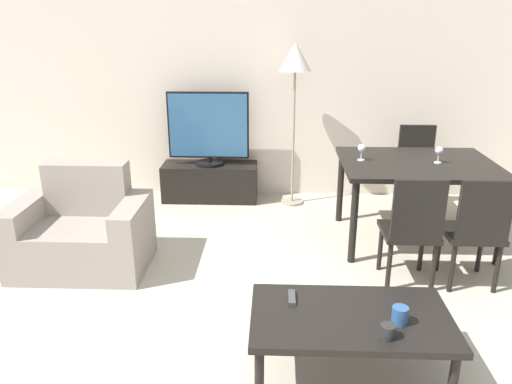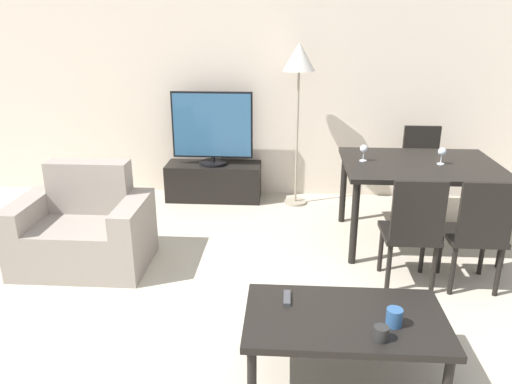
{
  "view_description": "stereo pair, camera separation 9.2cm",
  "coord_description": "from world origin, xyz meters",
  "views": [
    {
      "loc": [
        0.11,
        -1.82,
        1.94
      ],
      "look_at": [
        -0.03,
        1.81,
        0.65
      ],
      "focal_mm": 35.0,
      "sensor_mm": 36.0,
      "label": 1
    },
    {
      "loc": [
        0.2,
        -1.81,
        1.94
      ],
      "look_at": [
        -0.03,
        1.81,
        0.65
      ],
      "focal_mm": 35.0,
      "sensor_mm": 36.0,
      "label": 2
    }
  ],
  "objects": [
    {
      "name": "armchair",
      "position": [
        -1.43,
        1.8,
        0.29
      ],
      "size": [
        1.03,
        0.69,
        0.82
      ],
      "color": "gray",
      "rests_on": "ground_plane"
    },
    {
      "name": "dining_table",
      "position": [
        1.35,
        2.39,
        0.66
      ],
      "size": [
        1.31,
        1.01,
        0.74
      ],
      "color": "black",
      "rests_on": "ground_plane"
    },
    {
      "name": "remote_primary",
      "position": [
        0.22,
        0.7,
        0.4
      ],
      "size": [
        0.04,
        0.15,
        0.02
      ],
      "color": "#38383D",
      "rests_on": "coffee_table"
    },
    {
      "name": "wall_back",
      "position": [
        0.0,
        3.66,
        1.35
      ],
      "size": [
        7.18,
        0.06,
        2.7
      ],
      "color": "beige",
      "rests_on": "ground_plane"
    },
    {
      "name": "cup_white_near",
      "position": [
        0.78,
        0.48,
        0.44
      ],
      "size": [
        0.09,
        0.09,
        0.1
      ],
      "color": "navy",
      "rests_on": "coffee_table"
    },
    {
      "name": "floor_lamp",
      "position": [
        0.3,
        3.31,
        1.46
      ],
      "size": [
        0.32,
        0.32,
        1.69
      ],
      "color": "gray",
      "rests_on": "ground_plane"
    },
    {
      "name": "cup_colored_far",
      "position": [
        0.69,
        0.35,
        0.43
      ],
      "size": [
        0.08,
        0.08,
        0.08
      ],
      "color": "black",
      "rests_on": "coffee_table"
    },
    {
      "name": "coffee_table",
      "position": [
        0.54,
        0.55,
        0.35
      ],
      "size": [
        1.1,
        0.63,
        0.39
      ],
      "color": "black",
      "rests_on": "ground_plane"
    },
    {
      "name": "dining_chair_near",
      "position": [
        1.12,
        1.57,
        0.48
      ],
      "size": [
        0.4,
        0.4,
        0.88
      ],
      "color": "black",
      "rests_on": "ground_plane"
    },
    {
      "name": "dining_chair_near_right",
      "position": [
        1.58,
        1.57,
        0.48
      ],
      "size": [
        0.4,
        0.4,
        0.88
      ],
      "color": "black",
      "rests_on": "ground_plane"
    },
    {
      "name": "dining_chair_far",
      "position": [
        1.58,
        3.2,
        0.48
      ],
      "size": [
        0.4,
        0.4,
        0.88
      ],
      "color": "black",
      "rests_on": "ground_plane"
    },
    {
      "name": "tv",
      "position": [
        -0.6,
        3.4,
        0.8
      ],
      "size": [
        0.87,
        0.3,
        0.79
      ],
      "color": "black",
      "rests_on": "tv_stand"
    },
    {
      "name": "wine_glass_center",
      "position": [
        0.86,
        2.41,
        0.85
      ],
      "size": [
        0.07,
        0.07,
        0.15
      ],
      "color": "silver",
      "rests_on": "dining_table"
    },
    {
      "name": "tv_stand",
      "position": [
        -0.6,
        3.4,
        0.2
      ],
      "size": [
        1.03,
        0.38,
        0.4
      ],
      "color": "black",
      "rests_on": "ground_plane"
    },
    {
      "name": "wine_glass_left",
      "position": [
        1.51,
        2.35,
        0.85
      ],
      "size": [
        0.07,
        0.07,
        0.15
      ],
      "color": "silver",
      "rests_on": "dining_table"
    }
  ]
}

